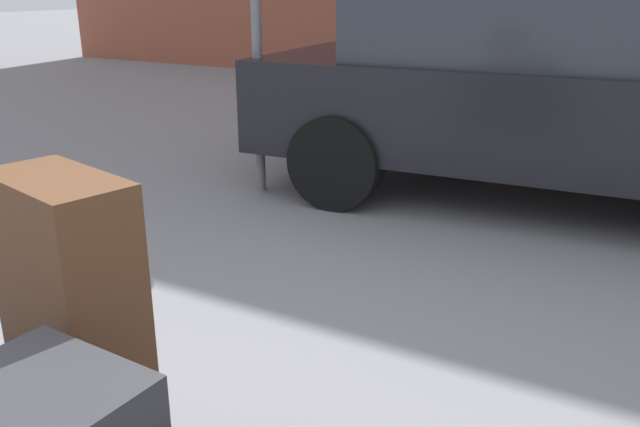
# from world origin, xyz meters

# --- Properties ---
(suitcase_brown_front_right) EXTENTS (0.42, 0.28, 0.71)m
(suitcase_brown_front_right) POSITION_xyz_m (-0.14, 0.24, 0.69)
(suitcase_brown_front_right) COLOR #51331E
(suitcase_brown_front_right) RESTS_ON luggage_cart
(parked_car) EXTENTS (4.43, 2.19, 1.42)m
(parked_car) POSITION_xyz_m (0.35, 4.04, 0.76)
(parked_car) COLOR black
(parked_car) RESTS_ON ground_plane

